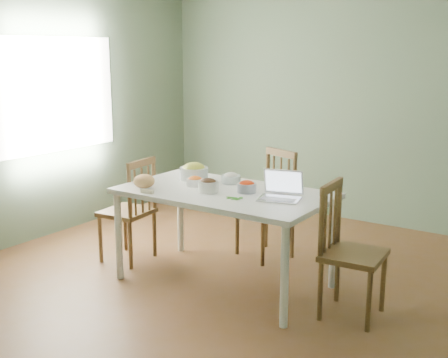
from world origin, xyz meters
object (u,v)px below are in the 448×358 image
Objects in this scene: chair_right at (354,252)px; bread_boule at (144,181)px; chair_left at (127,209)px; bowl_squash at (194,171)px; dining_table at (224,237)px; chair_far at (265,205)px; laptop at (279,186)px.

bread_boule is at bearing 95.99° from chair_right.
chair_left reaches higher than bowl_squash.
bowl_squash reaches higher than bread_boule.
dining_table is 1.15m from chair_right.
dining_table is at bearing 86.61° from chair_left.
bowl_squash is (0.15, 0.50, 0.02)m from bread_boule.
chair_right is (2.23, 0.06, 0.01)m from chair_left.
chair_right reaches higher than bread_boule.
bowl_squash is (0.62, 0.24, 0.40)m from chair_left.
chair_far is at bearing 93.55° from dining_table.
chair_left is (-1.08, -0.04, 0.09)m from dining_table.
bread_boule is 0.71× the size of bowl_squash.
dining_table is 1.72× the size of chair_right.
chair_far reaches higher than chair_right.
chair_left is 0.98× the size of chair_right.
laptop is (0.52, -0.01, 0.52)m from dining_table.
dining_table is at bearing 25.63° from bread_boule.
chair_left is 0.66m from bread_boule.
chair_far reaches higher than bread_boule.
laptop reaches higher than bowl_squash.
chair_right is 5.57× the size of bread_boule.
dining_table is 9.59× the size of bread_boule.
bowl_squash is at bearing 156.22° from dining_table.
chair_far is at bearing 53.34° from bowl_squash.
chair_right is 3.17× the size of laptop.
bowl_squash is 0.80× the size of laptop.
dining_table is 0.83m from bread_boule.
dining_table is 1.69× the size of chair_far.
chair_far is at bearing 111.37° from laptop.
bowl_squash is (-0.42, -0.56, 0.38)m from chair_far.
chair_left is at bearing 166.07° from laptop.
chair_right is (1.15, 0.02, 0.10)m from dining_table.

